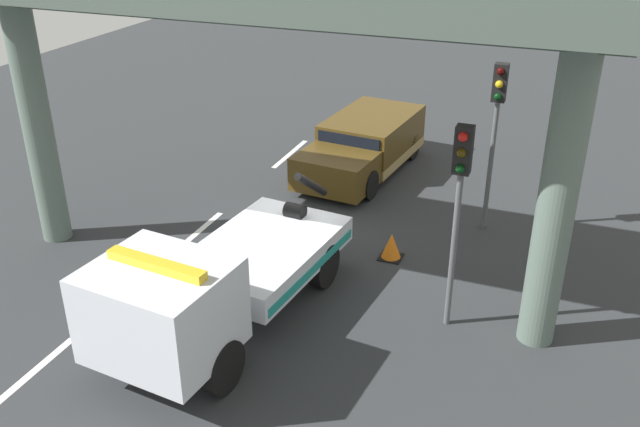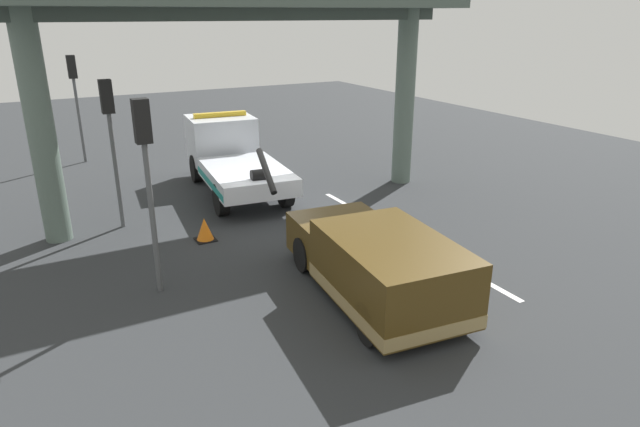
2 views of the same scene
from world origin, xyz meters
TOP-DOWN VIEW (x-y plane):
  - ground_plane at (0.00, 0.00)m, footprint 60.00×40.00m
  - lane_stripe_west at (-6.00, -2.65)m, footprint 2.60×0.16m
  - lane_stripe_mid at (0.00, -2.65)m, footprint 2.60×0.16m
  - lane_stripe_east at (6.00, -2.65)m, footprint 2.60×0.16m
  - tow_truck_white at (3.63, -0.08)m, footprint 7.34×2.98m
  - towed_van_green at (-5.60, 0.01)m, footprint 5.39×2.68m
  - overpass_structure at (1.36, 0.00)m, footprint 3.60×13.61m
  - traffic_light_near at (-2.98, 4.09)m, footprint 0.39×0.32m
  - traffic_light_far at (1.52, 4.09)m, footprint 0.39×0.32m
  - traffic_light_mid at (10.02, 4.09)m, footprint 0.39×0.32m
  - traffic_cone_orange at (-0.65, 2.30)m, footprint 0.54×0.54m

SIDE VIEW (x-z plane):
  - ground_plane at x=0.00m, z-range -0.10..0.00m
  - lane_stripe_west at x=-6.00m, z-range 0.00..0.01m
  - lane_stripe_mid at x=0.00m, z-range 0.00..0.01m
  - lane_stripe_east at x=6.00m, z-range 0.00..0.01m
  - traffic_cone_orange at x=-0.65m, z-range -0.02..0.62m
  - towed_van_green at x=-5.60m, z-range -0.01..1.57m
  - tow_truck_white at x=3.63m, z-range -0.03..2.43m
  - traffic_light_far at x=1.52m, z-range 0.97..5.17m
  - traffic_light_near at x=-2.98m, z-range 0.98..5.25m
  - traffic_light_mid at x=10.02m, z-range 0.99..5.30m
  - overpass_structure at x=1.36m, z-range 2.53..9.27m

